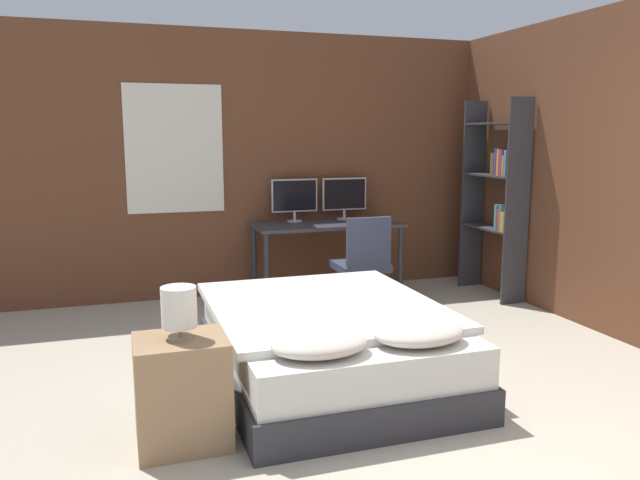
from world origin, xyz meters
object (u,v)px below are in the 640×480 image
(monitor_right, at_px, (344,196))
(office_chair, at_px, (362,274))
(bed, at_px, (329,343))
(bedside_lamp, at_px, (179,308))
(nightstand, at_px, (182,392))
(computer_mouse, at_px, (361,223))
(keyboard, at_px, (334,225))
(bookshelf, at_px, (499,189))
(monitor_left, at_px, (294,197))
(desk, at_px, (327,232))

(monitor_right, bearing_deg, office_chair, -100.73)
(bed, distance_m, bedside_lamp, 1.30)
(nightstand, bearing_deg, computer_mouse, 50.95)
(bed, distance_m, keyboard, 2.12)
(monitor_right, bearing_deg, bookshelf, -29.46)
(keyboard, relative_size, office_chair, 0.43)
(nightstand, distance_m, keyboard, 3.11)
(office_chair, bearing_deg, keyboard, 99.87)
(nightstand, distance_m, monitor_right, 3.68)
(monitor_left, distance_m, office_chair, 1.23)
(office_chair, height_order, bookshelf, bookshelf)
(computer_mouse, height_order, bookshelf, bookshelf)
(keyboard, xyz_separation_m, office_chair, (0.09, -0.52, -0.39))
(desk, xyz_separation_m, office_chair, (0.09, -0.75, -0.29))
(bed, xyz_separation_m, monitor_right, (0.99, 2.38, 0.76))
(keyboard, xyz_separation_m, bookshelf, (1.66, -0.32, 0.35))
(bookshelf, bearing_deg, nightstand, -147.24)
(desk, relative_size, computer_mouse, 21.56)
(bed, bearing_deg, monitor_left, 79.58)
(bookshelf, bearing_deg, monitor_left, 158.03)
(desk, distance_m, monitor_left, 0.50)
(bedside_lamp, bearing_deg, computer_mouse, 50.95)
(bedside_lamp, xyz_separation_m, monitor_right, (2.03, 2.98, 0.25))
(bookshelf, bearing_deg, bedside_lamp, -147.24)
(computer_mouse, bearing_deg, bookshelf, -13.21)
(nightstand, bearing_deg, bookshelf, 32.76)
(monitor_left, distance_m, monitor_right, 0.55)
(computer_mouse, bearing_deg, bedside_lamp, -129.05)
(bedside_lamp, distance_m, office_chair, 2.75)
(desk, bearing_deg, office_chair, -83.10)
(bookshelf, bearing_deg, office_chair, -172.74)
(nightstand, relative_size, monitor_left, 1.22)
(monitor_right, height_order, computer_mouse, monitor_right)
(keyboard, bearing_deg, computer_mouse, 0.00)
(nightstand, bearing_deg, office_chair, 47.27)
(bookshelf, bearing_deg, keyboard, 169.03)
(bed, distance_m, office_chair, 1.62)
(bed, relative_size, office_chair, 2.12)
(monitor_left, height_order, computer_mouse, monitor_left)
(desk, bearing_deg, bedside_lamp, -122.56)
(nightstand, distance_m, bookshelf, 4.14)
(monitor_right, bearing_deg, computer_mouse, -88.45)
(bedside_lamp, xyz_separation_m, keyboard, (1.76, 2.52, 0.01))
(bed, bearing_deg, keyboard, 69.61)
(bedside_lamp, bearing_deg, bookshelf, 32.76)
(monitor_left, relative_size, office_chair, 0.52)
(nightstand, relative_size, desk, 0.40)
(monitor_right, xyz_separation_m, office_chair, (-0.19, -0.98, -0.64))
(bed, relative_size, bedside_lamp, 7.07)
(bed, xyz_separation_m, computer_mouse, (1.00, 1.92, 0.52))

